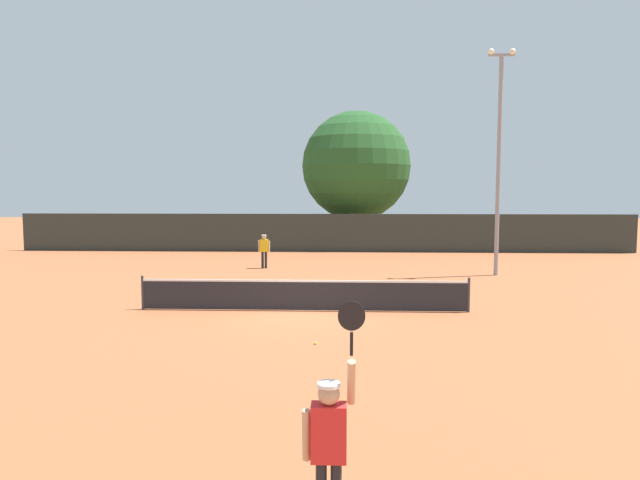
# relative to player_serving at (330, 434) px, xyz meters

# --- Properties ---
(ground_plane) EXTENTS (120.00, 120.00, 0.00)m
(ground_plane) POSITION_rel_player_serving_xyz_m (-1.09, 11.40, -1.12)
(ground_plane) COLOR #9E5633
(tennis_net) EXTENTS (10.22, 0.08, 1.07)m
(tennis_net) POSITION_rel_player_serving_xyz_m (-1.09, 11.40, -0.61)
(tennis_net) COLOR #232328
(tennis_net) RESTS_ON ground
(perimeter_fence) EXTENTS (37.42, 0.12, 2.31)m
(perimeter_fence) POSITION_rel_player_serving_xyz_m (-1.09, 28.39, 0.03)
(perimeter_fence) COLOR #2D332D
(perimeter_fence) RESTS_ON ground
(player_serving) EXTENTS (0.67, 0.40, 2.55)m
(player_serving) POSITION_rel_player_serving_xyz_m (0.00, 0.00, 0.00)
(player_serving) COLOR red
(player_serving) RESTS_ON ground
(player_receiving) EXTENTS (0.57, 0.24, 1.61)m
(player_receiving) POSITION_rel_player_serving_xyz_m (-3.66, 20.93, -0.14)
(player_receiving) COLOR yellow
(player_receiving) RESTS_ON ground
(tennis_ball) EXTENTS (0.07, 0.07, 0.07)m
(tennis_ball) POSITION_rel_player_serving_xyz_m (-0.54, 7.56, -1.09)
(tennis_ball) COLOR #CCE033
(tennis_ball) RESTS_ON ground
(light_pole) EXTENTS (1.18, 0.28, 9.77)m
(light_pole) POSITION_rel_player_serving_xyz_m (6.87, 19.12, 4.34)
(light_pole) COLOR gray
(light_pole) RESTS_ON ground
(large_tree) EXTENTS (7.27, 7.27, 9.01)m
(large_tree) POSITION_rel_player_serving_xyz_m (0.98, 32.24, 4.24)
(large_tree) COLOR brown
(large_tree) RESTS_ON ground
(parked_car_near) EXTENTS (2.38, 4.39, 1.69)m
(parked_car_near) POSITION_rel_player_serving_xyz_m (0.84, 33.61, -0.35)
(parked_car_near) COLOR white
(parked_car_near) RESTS_ON ground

